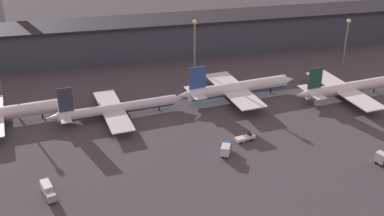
% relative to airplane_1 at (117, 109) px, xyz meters
% --- Properties ---
extents(ground, '(600.00, 600.00, 0.00)m').
position_rel_airplane_1_xyz_m(ground, '(29.69, -30.47, -3.03)').
color(ground, '#423F44').
extents(terminal_building, '(231.85, 21.54, 16.16)m').
position_rel_airplane_1_xyz_m(terminal_building, '(29.69, 59.26, 5.11)').
color(terminal_building, '#3D424C').
rests_on(terminal_building, ground).
extents(airplane_1, '(47.20, 33.65, 13.12)m').
position_rel_airplane_1_xyz_m(airplane_1, '(0.00, 0.00, 0.00)').
color(airplane_1, silver).
rests_on(airplane_1, ground).
extents(airplane_2, '(47.09, 34.76, 14.28)m').
position_rel_airplane_1_xyz_m(airplane_2, '(44.16, 5.18, 0.85)').
color(airplane_2, white).
rests_on(airplane_2, ground).
extents(airplane_3, '(42.85, 37.65, 13.39)m').
position_rel_airplane_1_xyz_m(airplane_3, '(83.44, -3.05, 0.45)').
color(airplane_3, white).
rests_on(airplane_3, ground).
extents(service_vehicle_0, '(6.85, 3.87, 2.42)m').
position_rel_airplane_1_xyz_m(service_vehicle_0, '(36.87, -25.46, -1.90)').
color(service_vehicle_0, white).
rests_on(service_vehicle_0, ground).
extents(service_vehicle_1, '(3.87, 5.31, 3.60)m').
position_rel_airplane_1_xyz_m(service_vehicle_1, '(70.15, -47.41, -1.07)').
color(service_vehicle_1, '#282D38').
rests_on(service_vehicle_1, ground).
extents(service_vehicle_2, '(4.29, 7.91, 3.36)m').
position_rel_airplane_1_xyz_m(service_vehicle_2, '(-21.26, -40.88, -1.15)').
color(service_vehicle_2, '#9EA3A8').
rests_on(service_vehicle_2, ground).
extents(service_vehicle_3, '(4.84, 6.51, 3.35)m').
position_rel_airplane_1_xyz_m(service_vehicle_3, '(28.75, -31.63, -1.17)').
color(service_vehicle_3, '#195199').
rests_on(service_vehicle_3, ground).
extents(lamp_post_1, '(1.80, 1.80, 24.03)m').
position_rel_airplane_1_xyz_m(lamp_post_1, '(33.56, 27.54, 12.34)').
color(lamp_post_1, slate).
rests_on(lamp_post_1, ground).
extents(lamp_post_2, '(1.80, 1.80, 20.11)m').
position_rel_airplane_1_xyz_m(lamp_post_2, '(99.32, 27.54, 10.14)').
color(lamp_post_2, slate).
rests_on(lamp_post_2, ground).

